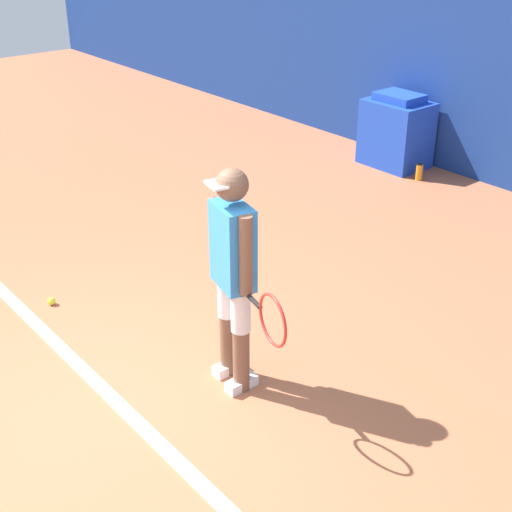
% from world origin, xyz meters
% --- Properties ---
extents(ground_plane, '(24.00, 24.00, 0.00)m').
position_xyz_m(ground_plane, '(0.00, 0.00, 0.00)').
color(ground_plane, '#B76642').
extents(court_baseline, '(21.60, 0.10, 0.01)m').
position_xyz_m(court_baseline, '(0.00, 0.29, 0.01)').
color(court_baseline, white).
rests_on(court_baseline, ground_plane).
extents(tennis_player, '(0.96, 0.32, 1.64)m').
position_xyz_m(tennis_player, '(0.27, 1.09, 0.91)').
color(tennis_player, brown).
rests_on(tennis_player, ground_plane).
extents(tennis_ball, '(0.07, 0.07, 0.07)m').
position_xyz_m(tennis_ball, '(-1.60, 0.53, 0.03)').
color(tennis_ball, '#D1E533').
rests_on(tennis_ball, ground_plane).
extents(covered_chair, '(0.81, 0.61, 0.94)m').
position_xyz_m(covered_chair, '(-2.07, 5.58, 0.45)').
color(covered_chair, blue).
rests_on(covered_chair, ground_plane).
extents(water_bottle, '(0.09, 0.09, 0.21)m').
position_xyz_m(water_bottle, '(-1.50, 5.39, 0.10)').
color(water_bottle, orange).
rests_on(water_bottle, ground_plane).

